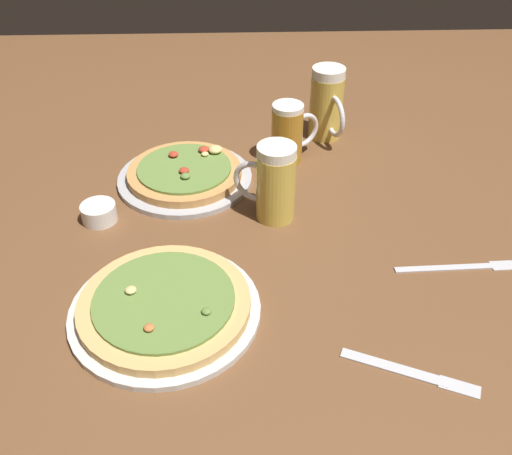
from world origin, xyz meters
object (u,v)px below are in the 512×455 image
at_px(beer_mug_dark, 289,133).
at_px(fork_left, 458,267).
at_px(ramekin_sauce, 99,213).
at_px(pizza_plate_far, 185,174).
at_px(knife_right, 410,372).
at_px(beer_mug_amber, 274,183).
at_px(beer_mug_pale, 327,104).
at_px(pizza_plate_near, 165,306).

xyz_separation_m(beer_mug_dark, fork_left, (0.28, -0.40, -0.07)).
relative_size(ramekin_sauce, fork_left, 0.32).
height_order(pizza_plate_far, fork_left, pizza_plate_far).
bearing_deg(knife_right, beer_mug_dark, 101.98).
height_order(beer_mug_amber, beer_mug_pale, beer_mug_pale).
xyz_separation_m(pizza_plate_near, pizza_plate_far, (0.01, 0.41, -0.00)).
distance_m(beer_mug_pale, ramekin_sauce, 0.62).
xyz_separation_m(beer_mug_amber, knife_right, (0.18, -0.41, -0.08)).
bearing_deg(beer_mug_pale, beer_mug_amber, -114.41).
bearing_deg(pizza_plate_far, beer_mug_dark, 18.87).
bearing_deg(fork_left, beer_mug_dark, 125.43).
distance_m(pizza_plate_near, knife_right, 0.41).
xyz_separation_m(pizza_plate_near, knife_right, (0.38, -0.14, -0.01)).
distance_m(pizza_plate_far, knife_right, 0.67).
bearing_deg(pizza_plate_far, beer_mug_amber, -36.71).
bearing_deg(pizza_plate_near, beer_mug_pale, 59.94).
distance_m(beer_mug_dark, knife_right, 0.65).
height_order(pizza_plate_near, knife_right, pizza_plate_near).
xyz_separation_m(pizza_plate_near, beer_mug_dark, (0.25, 0.50, 0.05)).
relative_size(pizza_plate_far, beer_mug_pale, 1.68).
bearing_deg(beer_mug_pale, ramekin_sauce, -146.40).
bearing_deg(beer_mug_dark, pizza_plate_far, -161.13).
height_order(beer_mug_pale, fork_left, beer_mug_pale).
relative_size(pizza_plate_near, beer_mug_amber, 1.96).
distance_m(beer_mug_pale, knife_right, 0.75).
distance_m(pizza_plate_far, beer_mug_dark, 0.26).
height_order(beer_mug_amber, knife_right, beer_mug_amber).
xyz_separation_m(pizza_plate_far, beer_mug_amber, (0.19, -0.14, 0.07)).
height_order(beer_mug_dark, beer_mug_pale, beer_mug_pale).
bearing_deg(ramekin_sauce, knife_right, -37.00).
bearing_deg(knife_right, ramekin_sauce, 143.00).
distance_m(pizza_plate_near, beer_mug_pale, 0.71).
bearing_deg(knife_right, beer_mug_pale, 92.37).
bearing_deg(beer_mug_amber, beer_mug_dark, 77.66).
bearing_deg(pizza_plate_near, beer_mug_amber, 53.73).
bearing_deg(knife_right, pizza_plate_far, 124.13).
xyz_separation_m(beer_mug_dark, beer_mug_amber, (-0.05, -0.22, 0.01)).
distance_m(beer_mug_dark, beer_mug_amber, 0.23).
bearing_deg(beer_mug_pale, knife_right, -87.63).
bearing_deg(ramekin_sauce, beer_mug_amber, 0.38).
distance_m(ramekin_sauce, fork_left, 0.71).
relative_size(beer_mug_pale, ramekin_sauce, 2.52).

